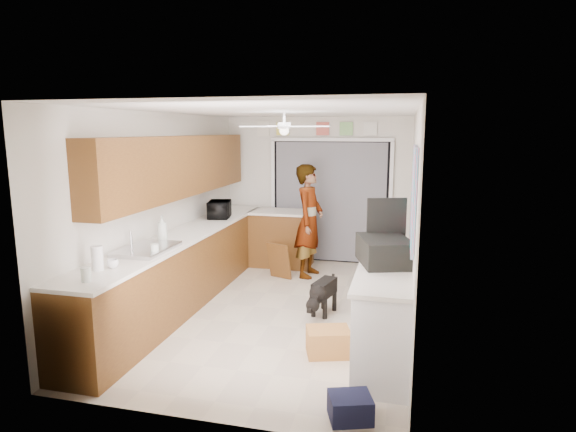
# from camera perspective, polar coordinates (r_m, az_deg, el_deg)

# --- Properties ---
(floor) EXTENTS (5.00, 5.00, 0.00)m
(floor) POSITION_cam_1_polar(r_m,az_deg,el_deg) (6.32, -0.88, -10.94)
(floor) COLOR #B8A994
(floor) RESTS_ON ground
(ceiling) EXTENTS (5.00, 5.00, 0.00)m
(ceiling) POSITION_cam_1_polar(r_m,az_deg,el_deg) (5.91, -0.94, 12.33)
(ceiling) COLOR white
(ceiling) RESTS_ON ground
(wall_back) EXTENTS (3.20, 0.00, 3.20)m
(wall_back) POSITION_cam_1_polar(r_m,az_deg,el_deg) (8.41, 3.40, 3.11)
(wall_back) COLOR silver
(wall_back) RESTS_ON ground
(wall_front) EXTENTS (3.20, 0.00, 3.20)m
(wall_front) POSITION_cam_1_polar(r_m,az_deg,el_deg) (3.68, -10.83, -6.16)
(wall_front) COLOR silver
(wall_front) RESTS_ON ground
(wall_left) EXTENTS (0.00, 5.00, 5.00)m
(wall_left) POSITION_cam_1_polar(r_m,az_deg,el_deg) (6.57, -14.53, 0.84)
(wall_left) COLOR silver
(wall_left) RESTS_ON ground
(wall_right) EXTENTS (0.00, 5.00, 5.00)m
(wall_right) POSITION_cam_1_polar(r_m,az_deg,el_deg) (5.80, 14.57, -0.36)
(wall_right) COLOR silver
(wall_right) RESTS_ON ground
(left_base_cabinets) EXTENTS (0.60, 4.80, 0.90)m
(left_base_cabinets) POSITION_cam_1_polar(r_m,az_deg,el_deg) (6.61, -11.92, -6.11)
(left_base_cabinets) COLOR brown
(left_base_cabinets) RESTS_ON floor
(left_countertop) EXTENTS (0.62, 4.80, 0.04)m
(left_countertop) POSITION_cam_1_polar(r_m,az_deg,el_deg) (6.49, -11.99, -2.13)
(left_countertop) COLOR white
(left_countertop) RESTS_ON left_base_cabinets
(upper_cabinets) EXTENTS (0.32, 4.00, 0.80)m
(upper_cabinets) POSITION_cam_1_polar(r_m,az_deg,el_deg) (6.61, -12.70, 5.78)
(upper_cabinets) COLOR brown
(upper_cabinets) RESTS_ON wall_left
(sink_basin) EXTENTS (0.50, 0.76, 0.06)m
(sink_basin) POSITION_cam_1_polar(r_m,az_deg,el_deg) (5.63, -16.40, -3.84)
(sink_basin) COLOR silver
(sink_basin) RESTS_ON left_countertop
(faucet) EXTENTS (0.03, 0.03, 0.22)m
(faucet) POSITION_cam_1_polar(r_m,az_deg,el_deg) (5.70, -18.11, -2.77)
(faucet) COLOR silver
(faucet) RESTS_ON left_countertop
(peninsula_base) EXTENTS (1.00, 0.60, 0.90)m
(peninsula_base) POSITION_cam_1_polar(r_m,az_deg,el_deg) (8.17, -0.75, -2.78)
(peninsula_base) COLOR brown
(peninsula_base) RESTS_ON floor
(peninsula_top) EXTENTS (1.04, 0.64, 0.04)m
(peninsula_top) POSITION_cam_1_polar(r_m,az_deg,el_deg) (8.08, -0.75, 0.47)
(peninsula_top) COLOR white
(peninsula_top) RESTS_ON peninsula_base
(back_opening_recess) EXTENTS (2.00, 0.06, 2.10)m
(back_opening_recess) POSITION_cam_1_polar(r_m,az_deg,el_deg) (8.36, 5.04, 1.67)
(back_opening_recess) COLOR black
(back_opening_recess) RESTS_ON wall_back
(curtain_panel) EXTENTS (1.90, 0.03, 2.05)m
(curtain_panel) POSITION_cam_1_polar(r_m,az_deg,el_deg) (8.32, 4.99, 1.63)
(curtain_panel) COLOR slate
(curtain_panel) RESTS_ON wall_back
(door_trim_left) EXTENTS (0.06, 0.04, 2.10)m
(door_trim_left) POSITION_cam_1_polar(r_m,az_deg,el_deg) (8.55, -1.77, 1.88)
(door_trim_left) COLOR white
(door_trim_left) RESTS_ON wall_back
(door_trim_right) EXTENTS (0.06, 0.04, 2.10)m
(door_trim_right) POSITION_cam_1_polar(r_m,az_deg,el_deg) (8.24, 12.03, 1.36)
(door_trim_right) COLOR white
(door_trim_right) RESTS_ON wall_back
(door_trim_head) EXTENTS (2.10, 0.04, 0.06)m
(door_trim_head) POSITION_cam_1_polar(r_m,az_deg,el_deg) (8.25, 5.12, 9.01)
(door_trim_head) COLOR white
(door_trim_head) RESTS_ON wall_back
(header_frame_0) EXTENTS (0.22, 0.02, 0.22)m
(header_frame_0) POSITION_cam_1_polar(r_m,az_deg,el_deg) (8.44, -0.63, 10.30)
(header_frame_0) COLOR #EFE24F
(header_frame_0) RESTS_ON wall_back
(header_frame_2) EXTENTS (0.22, 0.02, 0.22)m
(header_frame_2) POSITION_cam_1_polar(r_m,az_deg,el_deg) (8.30, 4.13, 10.28)
(header_frame_2) COLOR #D25C4E
(header_frame_2) RESTS_ON wall_back
(header_frame_3) EXTENTS (0.22, 0.02, 0.22)m
(header_frame_3) POSITION_cam_1_polar(r_m,az_deg,el_deg) (8.24, 6.92, 10.23)
(header_frame_3) COLOR #80C06E
(header_frame_3) RESTS_ON wall_back
(header_frame_4) EXTENTS (0.22, 0.02, 0.22)m
(header_frame_4) POSITION_cam_1_polar(r_m,az_deg,el_deg) (8.20, 9.74, 10.16)
(header_frame_4) COLOR silver
(header_frame_4) RESTS_ON wall_back
(route66_sign) EXTENTS (0.22, 0.02, 0.26)m
(route66_sign) POSITION_cam_1_polar(r_m,az_deg,el_deg) (8.54, -2.95, 10.28)
(route66_sign) COLOR silver
(route66_sign) RESTS_ON wall_back
(right_counter_base) EXTENTS (0.50, 1.40, 0.90)m
(right_counter_base) POSITION_cam_1_polar(r_m,az_deg,el_deg) (4.87, 11.29, -12.07)
(right_counter_base) COLOR white
(right_counter_base) RESTS_ON floor
(right_counter_top) EXTENTS (0.54, 1.44, 0.04)m
(right_counter_top) POSITION_cam_1_polar(r_m,az_deg,el_deg) (4.71, 11.37, -6.76)
(right_counter_top) COLOR white
(right_counter_top) RESTS_ON right_counter_base
(abstract_painting) EXTENTS (0.03, 1.15, 0.95)m
(abstract_painting) POSITION_cam_1_polar(r_m,az_deg,el_deg) (4.75, 14.67, 2.27)
(abstract_painting) COLOR #E35387
(abstract_painting) RESTS_ON wall_right
(ceiling_fan) EXTENTS (1.14, 1.14, 0.24)m
(ceiling_fan) POSITION_cam_1_polar(r_m,az_deg,el_deg) (6.10, -0.45, 10.57)
(ceiling_fan) COLOR white
(ceiling_fan) RESTS_ON ceiling
(microwave) EXTENTS (0.42, 0.53, 0.26)m
(microwave) POSITION_cam_1_polar(r_m,az_deg,el_deg) (7.50, -8.13, 0.78)
(microwave) COLOR black
(microwave) RESTS_ON left_countertop
(soap_bottle) EXTENTS (0.15, 0.15, 0.31)m
(soap_bottle) POSITION_cam_1_polar(r_m,az_deg,el_deg) (6.06, -14.69, -1.40)
(soap_bottle) COLOR silver
(soap_bottle) RESTS_ON left_countertop
(cup) EXTENTS (0.13, 0.13, 0.09)m
(cup) POSITION_cam_1_polar(r_m,az_deg,el_deg) (5.04, -20.06, -5.34)
(cup) COLOR white
(cup) RESTS_ON left_countertop
(jar_a) EXTENTS (0.11, 0.11, 0.12)m
(jar_a) POSITION_cam_1_polar(r_m,az_deg,el_deg) (5.42, -15.52, -3.83)
(jar_a) COLOR silver
(jar_a) RESTS_ON left_countertop
(jar_b) EXTENTS (0.12, 0.12, 0.13)m
(jar_b) POSITION_cam_1_polar(r_m,az_deg,el_deg) (4.67, -22.82, -6.41)
(jar_b) COLOR silver
(jar_b) RESTS_ON left_countertop
(paper_towel_roll) EXTENTS (0.12, 0.12, 0.24)m
(paper_towel_roll) POSITION_cam_1_polar(r_m,az_deg,el_deg) (4.99, -21.68, -4.67)
(paper_towel_roll) COLOR white
(paper_towel_roll) RESTS_ON left_countertop
(suitcase) EXTENTS (0.63, 0.73, 0.27)m
(suitcase) POSITION_cam_1_polar(r_m,az_deg,el_deg) (4.96, 11.35, -4.07)
(suitcase) COLOR black
(suitcase) RESTS_ON right_counter_top
(suitcase_rim) EXTENTS (0.59, 0.68, 0.02)m
(suitcase_rim) POSITION_cam_1_polar(r_m,az_deg,el_deg) (4.99, 11.31, -5.30)
(suitcase_rim) COLOR yellow
(suitcase_rim) RESTS_ON suitcase
(suitcase_lid) EXTENTS (0.41, 0.15, 0.50)m
(suitcase_lid) POSITION_cam_1_polar(r_m,az_deg,el_deg) (5.19, 11.59, -0.62)
(suitcase_lid) COLOR black
(suitcase_lid) RESTS_ON suitcase
(cardboard_box) EXTENTS (0.51, 0.44, 0.27)m
(cardboard_box) POSITION_cam_1_polar(r_m,az_deg,el_deg) (5.11, 4.78, -14.63)
(cardboard_box) COLOR #A16D32
(cardboard_box) RESTS_ON floor
(navy_crate) EXTENTS (0.40, 0.37, 0.20)m
(navy_crate) POSITION_cam_1_polar(r_m,az_deg,el_deg) (4.14, 7.38, -21.58)
(navy_crate) COLOR black
(navy_crate) RESTS_ON floor
(cabinet_door_panel) EXTENTS (0.41, 0.27, 0.57)m
(cabinet_door_panel) POSITION_cam_1_polar(r_m,az_deg,el_deg) (7.45, -1.08, -5.35)
(cabinet_door_panel) COLOR brown
(cabinet_door_panel) RESTS_ON floor
(man) EXTENTS (0.50, 0.69, 1.76)m
(man) POSITION_cam_1_polar(r_m,az_deg,el_deg) (7.50, 2.53, -0.58)
(man) COLOR white
(man) RESTS_ON floor
(dog) EXTENTS (0.40, 0.66, 0.49)m
(dog) POSITION_cam_1_polar(r_m,az_deg,el_deg) (6.11, 4.31, -9.32)
(dog) COLOR black
(dog) RESTS_ON floor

